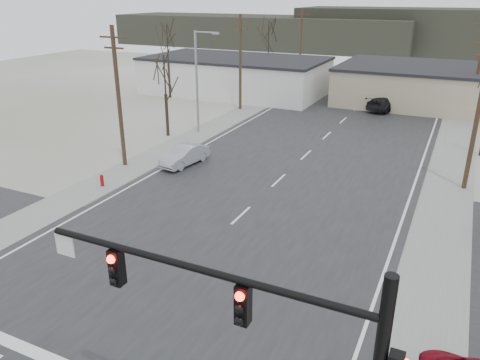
# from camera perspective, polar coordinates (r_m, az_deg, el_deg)

# --- Properties ---
(ground) EXTENTS (140.00, 140.00, 0.00)m
(ground) POSITION_cam_1_polar(r_m,az_deg,el_deg) (21.13, -9.49, -13.04)
(ground) COLOR silver
(ground) RESTS_ON ground
(main_road) EXTENTS (18.00, 110.00, 0.05)m
(main_road) POSITION_cam_1_polar(r_m,az_deg,el_deg) (33.01, 5.34, 0.50)
(main_road) COLOR black
(main_road) RESTS_ON ground
(cross_road) EXTENTS (90.00, 10.00, 0.04)m
(cross_road) POSITION_cam_1_polar(r_m,az_deg,el_deg) (21.12, -9.49, -13.00)
(cross_road) COLOR black
(cross_road) RESTS_ON ground
(sidewalk_left) EXTENTS (3.00, 90.00, 0.06)m
(sidewalk_left) POSITION_cam_1_polar(r_m,az_deg,el_deg) (41.68, -6.00, 5.06)
(sidewalk_left) COLOR gray
(sidewalk_left) RESTS_ON ground
(sidewalk_right) EXTENTS (3.00, 90.00, 0.06)m
(sidewalk_right) POSITION_cam_1_polar(r_m,az_deg,el_deg) (35.99, 24.27, 0.44)
(sidewalk_right) COLOR gray
(sidewalk_right) RESTS_ON ground
(traffic_signal_mast) EXTENTS (8.95, 0.43, 7.20)m
(traffic_signal_mast) POSITION_cam_1_polar(r_m,az_deg,el_deg) (10.94, 5.89, -20.21)
(traffic_signal_mast) COLOR black
(traffic_signal_mast) RESTS_ON ground
(fire_hydrant) EXTENTS (0.24, 0.24, 0.87)m
(fire_hydrant) POSITION_cam_1_polar(r_m,az_deg,el_deg) (32.25, -16.48, -0.04)
(fire_hydrant) COLOR #A50C0C
(fire_hydrant) RESTS_ON ground
(building_left_far) EXTENTS (22.30, 12.30, 4.50)m
(building_left_far) POSITION_cam_1_polar(r_m,az_deg,el_deg) (60.85, -0.57, 12.65)
(building_left_far) COLOR silver
(building_left_far) RESTS_ON ground
(building_right_far) EXTENTS (26.30, 14.30, 4.30)m
(building_right_far) POSITION_cam_1_polar(r_m,az_deg,el_deg) (58.77, 25.16, 10.20)
(building_right_far) COLOR tan
(building_right_far) RESTS_ON ground
(upole_left_b) EXTENTS (2.20, 0.30, 10.00)m
(upole_left_b) POSITION_cam_1_polar(r_m,az_deg,el_deg) (34.63, -14.60, 9.90)
(upole_left_b) COLOR #473221
(upole_left_b) RESTS_ON ground
(upole_left_c) EXTENTS (2.20, 0.30, 10.00)m
(upole_left_c) POSITION_cam_1_polar(r_m,az_deg,el_deg) (51.35, 0.03, 14.29)
(upole_left_c) COLOR #473221
(upole_left_c) RESTS_ON ground
(upole_left_d) EXTENTS (2.20, 0.30, 10.00)m
(upole_left_d) POSITION_cam_1_polar(r_m,az_deg,el_deg) (69.82, 7.41, 16.13)
(upole_left_d) COLOR #473221
(upole_left_d) RESTS_ON ground
(upole_right_a) EXTENTS (2.20, 0.30, 10.00)m
(upole_right_a) POSITION_cam_1_polar(r_m,az_deg,el_deg) (32.67, 27.08, 7.53)
(upole_right_a) COLOR #473221
(upole_right_a) RESTS_ON ground
(upole_right_b) EXTENTS (2.20, 0.30, 10.00)m
(upole_right_b) POSITION_cam_1_polar(r_m,az_deg,el_deg) (54.37, 27.14, 12.39)
(upole_right_b) COLOR #473221
(upole_right_b) RESTS_ON ground
(streetlight_main) EXTENTS (2.40, 0.25, 9.00)m
(streetlight_main) POSITION_cam_1_polar(r_m,az_deg,el_deg) (42.31, -5.08, 12.39)
(streetlight_main) COLOR gray
(streetlight_main) RESTS_ON ground
(tree_left_near) EXTENTS (3.30, 3.30, 7.35)m
(tree_left_near) POSITION_cam_1_polar(r_m,az_deg,el_deg) (41.79, -9.16, 12.28)
(tree_left_near) COLOR #32291F
(tree_left_near) RESTS_ON ground
(tree_left_far) EXTENTS (3.96, 3.96, 8.82)m
(tree_left_far) POSITION_cam_1_polar(r_m,az_deg,el_deg) (64.98, 3.50, 16.78)
(tree_left_far) COLOR #32291F
(tree_left_far) RESTS_ON ground
(tree_left_mid) EXTENTS (3.96, 3.96, 8.82)m
(tree_left_mid) POSITION_cam_1_polar(r_m,az_deg,el_deg) (58.16, -8.84, 15.98)
(tree_left_mid) COLOR #32291F
(tree_left_mid) RESTS_ON ground
(hill_left) EXTENTS (70.00, 18.00, 7.00)m
(hill_left) POSITION_cam_1_polar(r_m,az_deg,el_deg) (115.58, 2.44, 17.63)
(hill_left) COLOR #333026
(hill_left) RESTS_ON ground
(sedan_crossing) EXTENTS (2.13, 4.47, 1.41)m
(sedan_crossing) POSITION_cam_1_polar(r_m,az_deg,el_deg) (35.05, -6.77, 3.00)
(sedan_crossing) COLOR #9DA0A7
(sedan_crossing) RESTS_ON main_road
(car_far_a) EXTENTS (4.31, 6.30, 1.69)m
(car_far_a) POSITION_cam_1_polar(r_m,az_deg,el_deg) (54.01, 17.50, 9.01)
(car_far_a) COLOR black
(car_far_a) RESTS_ON main_road
(car_far_b) EXTENTS (2.05, 4.08, 1.33)m
(car_far_b) POSITION_cam_1_polar(r_m,az_deg,el_deg) (72.92, 12.44, 12.47)
(car_far_b) COLOR black
(car_far_b) RESTS_ON main_road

